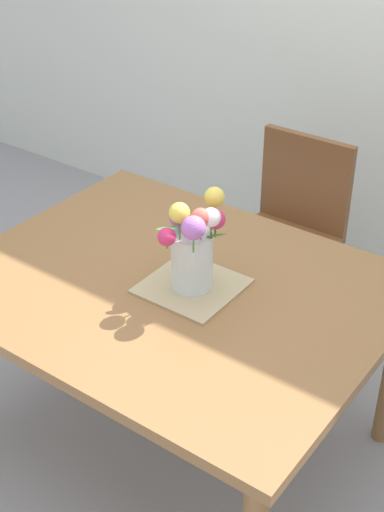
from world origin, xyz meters
name	(u,v)px	position (x,y,z in m)	size (l,w,h in m)	color
ground_plane	(176,440)	(0.00, 0.00, 0.00)	(12.00, 12.00, 0.00)	#939399
dining_table	(174,303)	(0.00, 0.00, 0.65)	(1.42, 1.12, 0.73)	olive
chair_far	(290,225)	(-0.05, 0.90, 0.52)	(0.42, 0.42, 0.90)	brown
placemat	(192,286)	(0.06, 0.02, 0.74)	(0.30, 0.30, 0.01)	tan
flower_vase	(193,244)	(0.07, 0.01, 0.90)	(0.23, 0.28, 0.32)	silver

